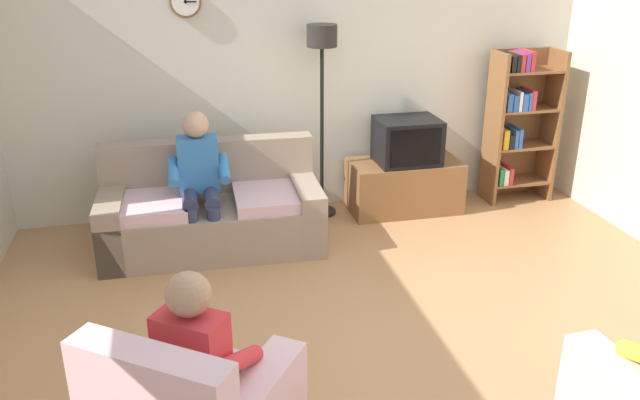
# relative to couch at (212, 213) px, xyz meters

# --- Properties ---
(ground_plane) EXTENTS (12.00, 12.00, 0.00)m
(ground_plane) POSITION_rel_couch_xyz_m (1.00, -1.83, -0.31)
(ground_plane) COLOR #B27F51
(back_wall_assembly) EXTENTS (6.20, 0.17, 2.70)m
(back_wall_assembly) POSITION_rel_couch_xyz_m (1.00, 0.83, 1.04)
(back_wall_assembly) COLOR beige
(back_wall_assembly) RESTS_ON ground_plane
(couch) EXTENTS (1.92, 0.93, 0.90)m
(couch) POSITION_rel_couch_xyz_m (0.00, 0.00, 0.00)
(couch) COLOR gray
(couch) RESTS_ON ground_plane
(tv_stand) EXTENTS (1.10, 0.56, 0.52)m
(tv_stand) POSITION_rel_couch_xyz_m (1.95, 0.42, -0.06)
(tv_stand) COLOR brown
(tv_stand) RESTS_ON ground_plane
(tv) EXTENTS (0.60, 0.49, 0.44)m
(tv) POSITION_rel_couch_xyz_m (1.95, 0.39, 0.42)
(tv) COLOR black
(tv) RESTS_ON tv_stand
(bookshelf) EXTENTS (0.68, 0.36, 1.56)m
(bookshelf) POSITION_rel_couch_xyz_m (3.16, 0.49, 0.52)
(bookshelf) COLOR brown
(bookshelf) RESTS_ON ground_plane
(floor_lamp) EXTENTS (0.28, 0.28, 1.85)m
(floor_lamp) POSITION_rel_couch_xyz_m (1.12, 0.52, 1.14)
(floor_lamp) COLOR black
(floor_lamp) RESTS_ON ground_plane
(person_on_couch) EXTENTS (0.52, 0.54, 1.24)m
(person_on_couch) POSITION_rel_couch_xyz_m (-0.09, -0.11, 0.39)
(person_on_couch) COLOR #3372B2
(person_on_couch) RESTS_ON ground_plane
(person_in_left_armchair) EXTENTS (0.62, 0.64, 1.12)m
(person_in_left_armchair) POSITION_rel_couch_xyz_m (-0.20, -2.56, 0.29)
(person_in_left_armchair) COLOR red
(person_in_left_armchair) RESTS_ON ground_plane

